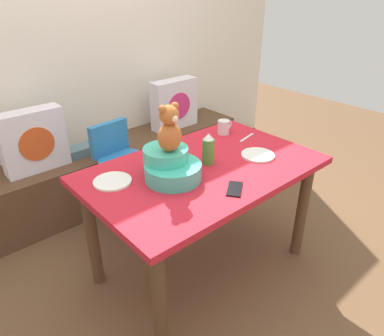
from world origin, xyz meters
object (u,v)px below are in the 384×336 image
(pillow_floral_right, at_px, (174,104))
(ketchup_bottle, at_px, (208,150))
(highchair, at_px, (122,162))
(dinner_plate_near, at_px, (258,155))
(dining_table, at_px, (203,183))
(infant_seat_teal, at_px, (171,166))
(coffee_mug, at_px, (224,127))
(dinner_plate_far, at_px, (112,181))
(pillow_floral_left, at_px, (33,141))
(book_stack, at_px, (80,151))
(cell_phone, at_px, (235,189))
(teddy_bear, at_px, (170,129))

(pillow_floral_right, relative_size, ketchup_bottle, 2.38)
(pillow_floral_right, xyz_separation_m, highchair, (-0.82, -0.42, -0.16))
(dinner_plate_near, bearing_deg, dining_table, 161.14)
(infant_seat_teal, distance_m, coffee_mug, 0.70)
(highchair, distance_m, dinner_plate_far, 0.70)
(dining_table, height_order, dinner_plate_near, dinner_plate_near)
(pillow_floral_left, relative_size, dinner_plate_far, 2.20)
(pillow_floral_left, xyz_separation_m, dinner_plate_near, (0.89, -1.26, 0.07))
(dinner_plate_near, bearing_deg, book_stack, 113.65)
(dining_table, xyz_separation_m, cell_phone, (-0.05, -0.29, 0.11))
(pillow_floral_right, xyz_separation_m, book_stack, (-0.93, 0.02, -0.19))
(book_stack, xyz_separation_m, ketchup_bottle, (0.27, -1.16, 0.33))
(book_stack, distance_m, ketchup_bottle, 1.24)
(book_stack, relative_size, dinner_plate_near, 1.00)
(pillow_floral_left, bearing_deg, cell_phone, -70.70)
(highchair, distance_m, ketchup_bottle, 0.80)
(ketchup_bottle, bearing_deg, coffee_mug, 33.22)
(highchair, height_order, dinner_plate_far, highchair)
(coffee_mug, height_order, cell_phone, coffee_mug)
(highchair, height_order, ketchup_bottle, ketchup_bottle)
(teddy_bear, xyz_separation_m, coffee_mug, (0.66, 0.25, -0.23))
(pillow_floral_left, xyz_separation_m, dinner_plate_far, (0.08, -0.97, 0.07))
(pillow_floral_left, distance_m, infant_seat_teal, 1.19)
(pillow_floral_right, bearing_deg, teddy_bear, -129.35)
(highchair, relative_size, ketchup_bottle, 4.27)
(dinner_plate_far, bearing_deg, book_stack, 75.55)
(dinner_plate_far, relative_size, cell_phone, 1.39)
(pillow_floral_left, relative_size, infant_seat_teal, 1.33)
(ketchup_bottle, xyz_separation_m, dinner_plate_far, (-0.53, 0.17, -0.08))
(dinner_plate_near, bearing_deg, dinner_plate_far, 160.02)
(pillow_floral_right, height_order, dining_table, pillow_floral_right)
(dining_table, bearing_deg, teddy_bear, 175.09)
(dining_table, relative_size, cell_phone, 9.26)
(dining_table, distance_m, coffee_mug, 0.53)
(infant_seat_teal, distance_m, dinner_plate_far, 0.31)
(book_stack, xyz_separation_m, coffee_mug, (0.66, -0.90, 0.29))
(pillow_floral_left, relative_size, highchair, 0.56)
(dinner_plate_far, bearing_deg, infant_seat_teal, -31.97)
(ketchup_bottle, relative_size, cell_phone, 1.28)
(infant_seat_teal, bearing_deg, pillow_floral_left, 106.59)
(cell_phone, bearing_deg, pillow_floral_left, -17.13)
(highchair, bearing_deg, pillow_floral_left, 136.91)
(dining_table, bearing_deg, highchair, 98.69)
(highchair, bearing_deg, dinner_plate_far, -123.70)
(pillow_floral_right, distance_m, coffee_mug, 0.93)
(teddy_bear, xyz_separation_m, dinner_plate_far, (-0.26, 0.16, -0.27))
(dining_table, xyz_separation_m, dinner_plate_far, (-0.48, 0.18, 0.11))
(infant_seat_teal, height_order, ketchup_bottle, ketchup_bottle)
(pillow_floral_left, height_order, dinner_plate_far, pillow_floral_left)
(dinner_plate_near, bearing_deg, pillow_floral_right, 73.71)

